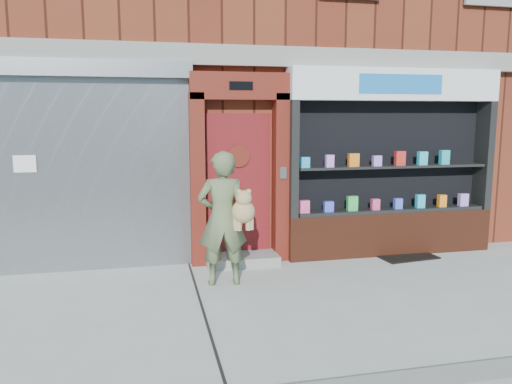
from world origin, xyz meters
name	(u,v)px	position (x,y,z in m)	size (l,w,h in m)	color
ground	(327,300)	(0.00, 0.00, 0.00)	(80.00, 80.00, 0.00)	#9E9E99
building	(238,39)	(0.00, 5.99, 4.00)	(12.00, 8.16, 8.00)	maroon
shutter_bay	(85,154)	(-3.00, 1.93, 1.72)	(3.10, 0.30, 3.04)	gray
red_door_bay	(240,169)	(-0.75, 1.86, 1.46)	(1.52, 0.58, 2.90)	#5C180F
pharmacy_bay	(391,171)	(1.75, 1.81, 1.37)	(3.50, 0.41, 3.00)	#582414
woman	(224,218)	(-1.15, 0.87, 0.92)	(0.76, 0.48, 1.81)	#586643
doormat	(405,256)	(1.92, 1.55, 0.01)	(0.92, 0.64, 0.02)	black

